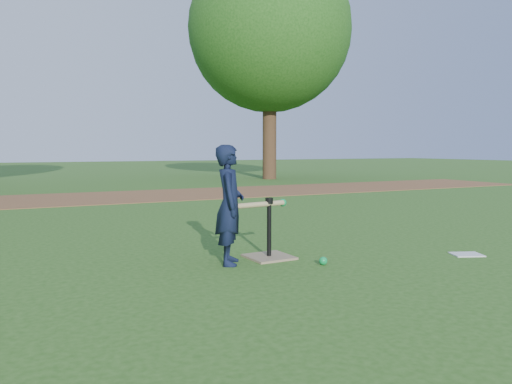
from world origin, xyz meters
name	(u,v)px	position (x,y,z in m)	size (l,w,h in m)	color
ground	(254,269)	(0.00, 0.00, 0.00)	(80.00, 80.00, 0.00)	#285116
dirt_strip	(109,197)	(0.00, 7.50, 0.01)	(24.00, 3.00, 0.01)	brown
child	(230,205)	(-0.12, 0.28, 0.57)	(0.42, 0.27, 1.15)	black
wiffle_ball_ground	(323,261)	(0.66, -0.16, 0.04)	(0.08, 0.08, 0.08)	#0D9143
clipboard	(467,254)	(2.26, -0.45, 0.01)	(0.30, 0.23, 0.01)	silver
batting_tee	(269,247)	(0.34, 0.35, 0.11)	(0.45, 0.45, 0.61)	#8E775A
swing_action	(262,204)	(0.26, 0.34, 0.55)	(0.68, 0.20, 0.08)	tan
tree_right	(270,31)	(6.50, 12.00, 5.29)	(5.80, 5.80, 8.21)	#382316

